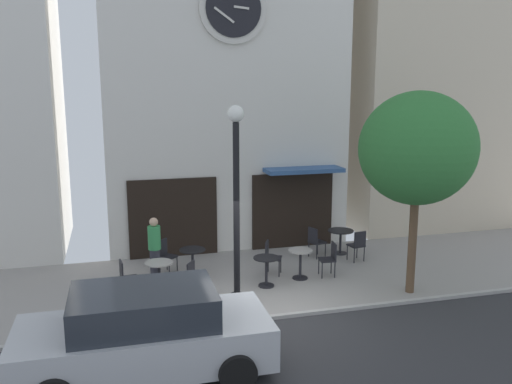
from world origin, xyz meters
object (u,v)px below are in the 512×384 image
(cafe_table_leftmost, at_px, (159,271))
(cafe_chair_curbside, at_px, (315,240))
(cafe_table_center_right, at_px, (341,236))
(cafe_chair_right_end, at_px, (126,276))
(street_tree, at_px, (418,149))
(cafe_table_rightmost, at_px, (300,260))
(street_lamp, at_px, (236,209))
(parked_car_silver, at_px, (145,334))
(cafe_table_near_door, at_px, (193,257))
(cafe_chair_facing_street, at_px, (271,255))
(cafe_chair_outer, at_px, (165,253))
(pedestrian_green, at_px, (155,249))
(cafe_chair_under_awning, at_px, (330,257))
(cafe_table_center_left, at_px, (266,267))
(cafe_chair_near_tree, at_px, (358,243))
(cafe_chair_near_lamp, at_px, (187,277))

(cafe_table_leftmost, bearing_deg, cafe_chair_curbside, 18.22)
(cafe_table_center_right, xyz_separation_m, cafe_chair_right_end, (-6.26, -1.78, 0.00))
(street_tree, height_order, cafe_table_rightmost, street_tree)
(street_lamp, relative_size, parked_car_silver, 1.05)
(street_lamp, distance_m, cafe_table_center_right, 5.32)
(cafe_chair_curbside, height_order, cafe_chair_right_end, same)
(cafe_chair_curbside, bearing_deg, cafe_table_near_door, -170.36)
(cafe_table_leftmost, relative_size, cafe_table_rightmost, 0.97)
(street_lamp, xyz_separation_m, cafe_chair_facing_street, (1.37, 2.00, -1.77))
(street_tree, relative_size, cafe_chair_outer, 5.36)
(cafe_table_center_right, xyz_separation_m, parked_car_silver, (-6.04, -5.45, 0.23))
(cafe_chair_curbside, distance_m, pedestrian_green, 4.71)
(cafe_table_center_right, bearing_deg, cafe_table_rightmost, -138.01)
(cafe_table_near_door, height_order, cafe_chair_under_awning, cafe_chair_under_awning)
(cafe_table_center_left, relative_size, cafe_chair_near_tree, 0.84)
(cafe_chair_under_awning, bearing_deg, cafe_table_leftmost, 179.53)
(street_tree, relative_size, pedestrian_green, 2.89)
(cafe_table_leftmost, relative_size, cafe_chair_right_end, 0.84)
(cafe_table_rightmost, bearing_deg, cafe_chair_under_awning, -1.28)
(cafe_chair_curbside, bearing_deg, parked_car_silver, -134.31)
(cafe_table_near_door, bearing_deg, cafe_chair_outer, 144.66)
(cafe_table_center_left, distance_m, parked_car_silver, 4.72)
(cafe_chair_near_tree, bearing_deg, cafe_table_center_right, 102.35)
(street_tree, distance_m, cafe_table_near_door, 6.27)
(street_lamp, distance_m, parked_car_silver, 3.50)
(cafe_table_center_right, bearing_deg, cafe_chair_curbside, -170.63)
(cafe_table_leftmost, relative_size, cafe_chair_near_lamp, 0.84)
(cafe_chair_outer, relative_size, pedestrian_green, 0.54)
(cafe_chair_near_tree, distance_m, pedestrian_green, 5.69)
(cafe_table_center_right, relative_size, pedestrian_green, 0.46)
(cafe_chair_near_lamp, xyz_separation_m, parked_car_silver, (-1.17, -3.22, 0.23))
(cafe_chair_under_awning, bearing_deg, pedestrian_green, 169.68)
(cafe_table_center_left, xyz_separation_m, cafe_chair_under_awning, (1.82, 0.27, 0.02))
(street_lamp, xyz_separation_m, cafe_table_leftmost, (-1.58, 1.51, -1.78))
(street_tree, height_order, cafe_chair_under_awning, street_tree)
(cafe_chair_right_end, relative_size, cafe_chair_outer, 1.00)
(cafe_table_rightmost, xyz_separation_m, cafe_chair_under_awning, (0.82, -0.02, 0.02))
(cafe_table_leftmost, bearing_deg, cafe_chair_outer, 78.17)
(street_lamp, xyz_separation_m, cafe_chair_near_lamp, (-0.98, 0.94, -1.77))
(cafe_table_center_right, height_order, cafe_chair_facing_street, cafe_chair_facing_street)
(cafe_chair_curbside, xyz_separation_m, cafe_chair_outer, (-4.33, -0.16, 0.00))
(cafe_chair_outer, bearing_deg, cafe_table_leftmost, -101.83)
(street_lamp, relative_size, cafe_table_leftmost, 6.01)
(cafe_table_center_left, height_order, cafe_chair_right_end, cafe_chair_right_end)
(cafe_chair_near_tree, distance_m, cafe_chair_near_lamp, 5.24)
(cafe_table_rightmost, distance_m, parked_car_silver, 5.63)
(street_lamp, bearing_deg, cafe_chair_facing_street, 55.50)
(cafe_chair_right_end, bearing_deg, cafe_table_near_door, 30.43)
(cafe_table_leftmost, distance_m, cafe_chair_facing_street, 3.00)
(cafe_chair_outer, bearing_deg, cafe_chair_curbside, 2.06)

